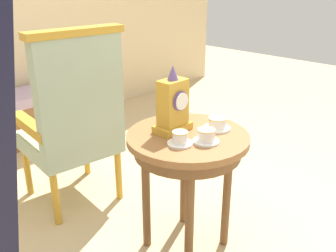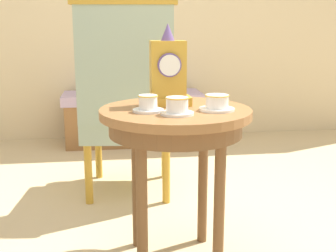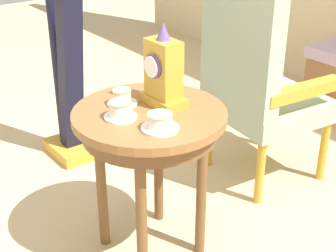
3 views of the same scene
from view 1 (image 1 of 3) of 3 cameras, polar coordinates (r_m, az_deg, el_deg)
The scene contains 8 objects.
ground_plane at distance 2.22m, azimuth 1.21°, elevation -17.52°, with size 10.00×10.00×0.00m, color tan.
side_table at distance 1.93m, azimuth 2.93°, elevation -3.65°, with size 0.61×0.61×0.67m.
teacup_left at distance 1.77m, azimuth 1.82°, elevation -1.92°, with size 0.12×0.12×0.07m.
teacup_right at distance 1.80m, azimuth 5.73°, elevation -1.55°, with size 0.13×0.13×0.07m.
teacup_center at distance 1.96m, azimuth 7.36°, elevation 0.33°, with size 0.14×0.14×0.06m.
mantel_clock at distance 1.88m, azimuth 0.74°, elevation 3.06°, with size 0.19×0.11×0.34m.
armchair at distance 2.37m, azimuth -13.91°, elevation 1.10°, with size 0.60×0.59×1.14m.
window_bench at distance 3.55m, azimuth -22.72°, elevation 0.69°, with size 1.16×0.40×0.44m.
Camera 1 is at (-1.27, -1.15, 1.42)m, focal length 40.71 mm.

